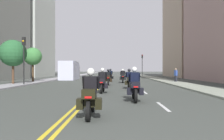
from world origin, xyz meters
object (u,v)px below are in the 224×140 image
object	(u,v)px
motorcycle_0	(90,97)
motorcycle_4	(108,79)
motorcycle_5	(123,77)
parked_truck	(70,71)
motorcycle_3	(129,81)
traffic_light_near	(24,52)
traffic_light_far	(142,61)
motorcycle_7	(123,75)
pedestrian_0	(176,75)
street_tree_0	(13,53)
street_tree_1	(33,57)
motorcycle_6	(110,76)
motorcycle_2	(102,83)
motorcycle_1	(135,87)

from	to	relation	value
motorcycle_0	motorcycle_4	distance (m)	15.10
motorcycle_5	parked_truck	world-z (taller)	parked_truck
motorcycle_3	motorcycle_5	distance (m)	8.31
motorcycle_4	motorcycle_5	bearing A→B (deg)	68.65
motorcycle_3	traffic_light_near	bearing A→B (deg)	160.69
traffic_light_far	motorcycle_7	bearing A→B (deg)	-106.57
pedestrian_0	motorcycle_0	bearing A→B (deg)	134.95
parked_truck	motorcycle_4	bearing A→B (deg)	-63.31
traffic_light_near	street_tree_0	size ratio (longest dim) A/B	1.03
street_tree_0	traffic_light_far	bearing A→B (deg)	59.68
street_tree_1	motorcycle_6	bearing A→B (deg)	18.23
motorcycle_4	traffic_light_far	bearing A→B (deg)	75.95
motorcycle_3	parked_truck	distance (m)	18.68
traffic_light_near	street_tree_0	distance (m)	1.66
motorcycle_7	parked_truck	size ratio (longest dim) A/B	0.32
motorcycle_2	motorcycle_1	bearing A→B (deg)	-64.47
motorcycle_4	motorcycle_6	world-z (taller)	motorcycle_6
motorcycle_0	traffic_light_near	size ratio (longest dim) A/B	0.47
motorcycle_1	motorcycle_4	world-z (taller)	motorcycle_1
motorcycle_2	motorcycle_6	size ratio (longest dim) A/B	0.98
motorcycle_6	street_tree_1	xyz separation A→B (m)	(-9.18, -3.02, 2.43)
motorcycle_3	motorcycle_7	world-z (taller)	motorcycle_7
street_tree_0	traffic_light_near	bearing A→B (deg)	-30.32
motorcycle_3	traffic_light_near	size ratio (longest dim) A/B	0.47
traffic_light_near	pedestrian_0	bearing A→B (deg)	18.09
motorcycle_4	parked_truck	bearing A→B (deg)	115.94
motorcycle_5	traffic_light_near	bearing A→B (deg)	-153.14
motorcycle_5	street_tree_0	distance (m)	12.12
motorcycle_6	street_tree_1	size ratio (longest dim) A/B	0.53
motorcycle_0	motorcycle_3	bearing A→B (deg)	78.75
street_tree_1	motorcycle_4	bearing A→B (deg)	-25.76
street_tree_0	motorcycle_5	bearing A→B (deg)	19.52
motorcycle_0	motorcycle_4	world-z (taller)	motorcycle_4
traffic_light_near	motorcycle_3	bearing A→B (deg)	-19.30
motorcycle_2	street_tree_0	size ratio (longest dim) A/B	0.48
street_tree_0	parked_truck	world-z (taller)	street_tree_0
motorcycle_7	pedestrian_0	distance (m)	9.41
motorcycle_7	motorcycle_4	bearing A→B (deg)	-101.82
motorcycle_3	motorcycle_5	world-z (taller)	motorcycle_5
motorcycle_4	traffic_light_near	size ratio (longest dim) A/B	0.45
street_tree_1	traffic_light_near	bearing A→B (deg)	-79.12
motorcycle_0	street_tree_0	xyz separation A→B (m)	(-9.54, 15.32, 2.53)
motorcycle_2	motorcycle_4	world-z (taller)	motorcycle_2
motorcycle_4	motorcycle_7	xyz separation A→B (m)	(1.81, 11.81, 0.00)
street_tree_1	motorcycle_1	bearing A→B (deg)	-55.69
motorcycle_0	motorcycle_3	size ratio (longest dim) A/B	1.00
motorcycle_1	motorcycle_4	xyz separation A→B (m)	(-1.67, 11.41, -0.02)
traffic_light_near	traffic_light_far	size ratio (longest dim) A/B	0.96
traffic_light_near	street_tree_1	bearing A→B (deg)	100.88
motorcycle_2	traffic_light_far	distance (m)	36.05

